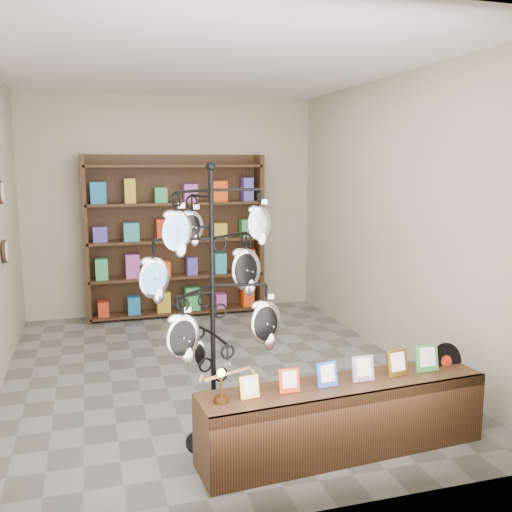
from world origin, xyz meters
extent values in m
plane|color=slate|center=(0.00, 0.00, 0.00)|extent=(5.00, 5.00, 0.00)
plane|color=#B6A792|center=(0.00, 2.50, 1.50)|extent=(4.00, 0.00, 4.00)
plane|color=#B6A792|center=(0.00, -2.50, 1.50)|extent=(4.00, 0.00, 4.00)
plane|color=#B6A792|center=(2.00, 0.00, 1.50)|extent=(0.00, 5.00, 5.00)
plane|color=white|center=(0.00, 0.00, 3.00)|extent=(5.00, 5.00, 0.00)
cylinder|color=black|center=(-0.31, -1.49, 0.01)|extent=(0.54, 0.54, 0.03)
cylinder|color=black|center=(-0.31, -1.49, 1.02)|extent=(0.04, 0.04, 2.05)
sphere|color=black|center=(-0.31, -1.49, 2.07)|extent=(0.07, 0.07, 0.07)
ellipsoid|color=silver|center=(-0.37, -1.28, 0.64)|extent=(0.11, 0.07, 0.21)
cube|color=tan|center=(-0.27, -1.78, 0.65)|extent=(0.37, 0.16, 0.04)
cube|color=black|center=(0.57, -1.88, 0.26)|extent=(2.17, 0.59, 0.53)
cube|color=gold|center=(-0.16, -1.93, 0.60)|extent=(0.14, 0.06, 0.16)
cube|color=red|center=(0.13, -1.91, 0.61)|extent=(0.15, 0.06, 0.17)
cube|color=#263FA5|center=(0.43, -1.89, 0.61)|extent=(0.16, 0.07, 0.18)
cube|color=#E54C33|center=(0.72, -1.87, 0.62)|extent=(0.17, 0.07, 0.18)
cube|color=gold|center=(1.01, -1.85, 0.62)|extent=(0.18, 0.07, 0.19)
cube|color=#337233|center=(1.27, -1.83, 0.63)|extent=(0.19, 0.07, 0.20)
cylinder|color=black|center=(1.49, -1.76, 0.56)|extent=(0.30, 0.09, 0.29)
cylinder|color=red|center=(1.49, -1.77, 0.56)|extent=(0.10, 0.03, 0.10)
cylinder|color=#4B2E15|center=(-0.35, -1.95, 0.55)|extent=(0.10, 0.10, 0.04)
cylinder|color=#4B2E15|center=(-0.35, -1.95, 0.63)|extent=(0.02, 0.02, 0.14)
sphere|color=#FFBF59|center=(-0.35, -1.95, 0.73)|extent=(0.05, 0.05, 0.05)
cube|color=black|center=(0.00, 2.44, 1.10)|extent=(2.40, 0.04, 2.20)
cube|color=black|center=(-1.18, 2.28, 1.10)|extent=(0.06, 0.36, 2.20)
cube|color=black|center=(1.18, 2.28, 1.10)|extent=(0.06, 0.36, 2.20)
cube|color=black|center=(0.00, 2.28, 0.05)|extent=(2.36, 0.36, 0.04)
cube|color=black|center=(0.00, 2.28, 0.55)|extent=(2.36, 0.36, 0.03)
cube|color=black|center=(0.00, 2.28, 1.05)|extent=(2.36, 0.36, 0.04)
cube|color=black|center=(0.00, 2.28, 1.55)|extent=(2.36, 0.36, 0.04)
cube|color=black|center=(0.00, 2.28, 2.05)|extent=(2.36, 0.36, 0.04)
cylinder|color=black|center=(-1.97, 0.80, 1.80)|extent=(0.03, 0.24, 0.24)
cylinder|color=black|center=(-1.97, 0.80, 1.20)|extent=(0.03, 0.24, 0.24)
camera|label=1|loc=(-1.14, -5.42, 2.09)|focal=40.00mm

